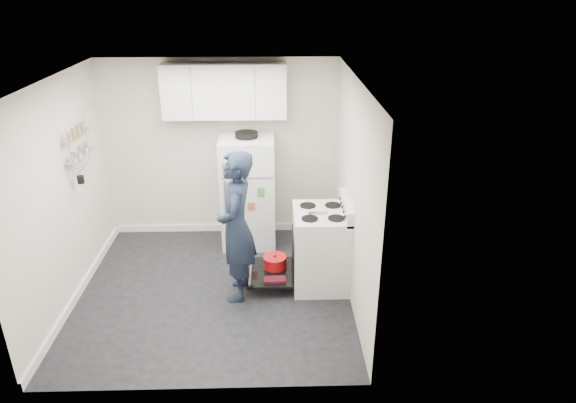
{
  "coord_description": "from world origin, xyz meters",
  "views": [
    {
      "loc": [
        0.73,
        -5.22,
        3.46
      ],
      "look_at": [
        0.89,
        0.24,
        1.05
      ],
      "focal_mm": 32.0,
      "sensor_mm": 36.0,
      "label": 1
    }
  ],
  "objects_px": {
    "electric_range": "(320,249)",
    "refrigerator": "(248,191)",
    "person": "(236,227)",
    "open_oven_door": "(273,268)"
  },
  "relations": [
    {
      "from": "refrigerator",
      "to": "person",
      "type": "height_order",
      "value": "person"
    },
    {
      "from": "electric_range",
      "to": "open_oven_door",
      "type": "xyz_separation_m",
      "value": [
        -0.57,
        0.04,
        -0.28
      ]
    },
    {
      "from": "electric_range",
      "to": "person",
      "type": "height_order",
      "value": "person"
    },
    {
      "from": "electric_range",
      "to": "refrigerator",
      "type": "distance_m",
      "value": 1.45
    },
    {
      "from": "person",
      "to": "refrigerator",
      "type": "bearing_deg",
      "value": -179.66
    },
    {
      "from": "electric_range",
      "to": "person",
      "type": "bearing_deg",
      "value": -167.24
    },
    {
      "from": "electric_range",
      "to": "refrigerator",
      "type": "height_order",
      "value": "refrigerator"
    },
    {
      "from": "open_oven_door",
      "to": "refrigerator",
      "type": "distance_m",
      "value": 1.25
    },
    {
      "from": "electric_range",
      "to": "refrigerator",
      "type": "relative_size",
      "value": 0.69
    },
    {
      "from": "open_oven_door",
      "to": "person",
      "type": "bearing_deg",
      "value": -147.05
    }
  ]
}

